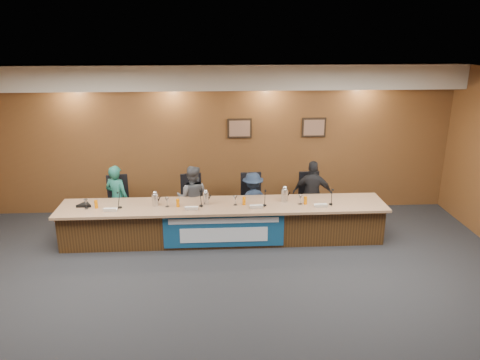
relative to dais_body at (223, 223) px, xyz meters
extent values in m
plane|color=black|center=(0.00, -2.40, -0.35)|extent=(10.00, 10.00, 0.00)
cube|color=silver|center=(0.00, -2.40, 2.85)|extent=(10.00, 8.00, 0.04)
cube|color=brown|center=(0.00, 1.60, 1.25)|extent=(10.00, 0.04, 3.20)
cube|color=beige|center=(0.00, 1.35, 2.60)|extent=(10.00, 0.50, 0.50)
cube|color=#402711|center=(0.00, 0.00, 0.00)|extent=(6.00, 0.80, 0.70)
cube|color=#966E4E|center=(0.00, -0.05, 0.38)|extent=(6.10, 0.95, 0.05)
cube|color=navy|center=(0.00, -0.41, 0.03)|extent=(2.20, 0.02, 0.65)
cube|color=silver|center=(0.00, -0.43, 0.23)|extent=(2.00, 0.01, 0.10)
cube|color=silver|center=(0.00, -0.43, -0.05)|extent=(1.60, 0.01, 0.28)
cube|color=black|center=(0.40, 1.57, 1.50)|extent=(0.52, 0.04, 0.42)
cube|color=black|center=(2.00, 1.57, 1.50)|extent=(0.52, 0.04, 0.42)
imported|color=#195648|center=(-2.08, 0.56, 0.33)|extent=(0.59, 0.50, 1.36)
imported|color=#48494D|center=(-0.60, 0.56, 0.31)|extent=(0.71, 0.59, 1.33)
imported|color=#172337|center=(0.61, 0.56, 0.23)|extent=(0.83, 0.59, 1.17)
imported|color=black|center=(1.82, 0.56, 0.34)|extent=(0.87, 0.53, 1.38)
cube|color=black|center=(-2.08, 0.66, 0.13)|extent=(0.57, 0.57, 0.08)
cube|color=black|center=(-0.60, 0.66, 0.13)|extent=(0.56, 0.56, 0.08)
cube|color=black|center=(0.61, 0.66, 0.13)|extent=(0.51, 0.51, 0.08)
cube|color=black|center=(1.82, 0.66, 0.13)|extent=(0.53, 0.53, 0.08)
cube|color=white|center=(-2.04, -0.31, 0.45)|extent=(0.24, 0.08, 0.10)
cylinder|color=black|center=(-1.90, -0.11, 0.41)|extent=(0.07, 0.07, 0.02)
cylinder|color=#DF6F00|center=(-2.32, -0.10, 0.47)|extent=(0.06, 0.06, 0.15)
cylinder|color=silver|center=(-2.50, -0.12, 0.49)|extent=(0.08, 0.08, 0.18)
cube|color=white|center=(-0.58, -0.32, 0.45)|extent=(0.24, 0.08, 0.10)
cylinder|color=black|center=(-0.41, -0.12, 0.41)|extent=(0.07, 0.07, 0.02)
cylinder|color=#DF6F00|center=(-0.84, -0.11, 0.47)|extent=(0.06, 0.06, 0.15)
cylinder|color=silver|center=(-1.03, -0.11, 0.49)|extent=(0.08, 0.08, 0.18)
cube|color=white|center=(0.60, -0.31, 0.45)|extent=(0.24, 0.08, 0.10)
cylinder|color=black|center=(0.77, -0.16, 0.41)|extent=(0.07, 0.07, 0.02)
cylinder|color=#DF6F00|center=(0.39, -0.08, 0.47)|extent=(0.06, 0.06, 0.15)
cylinder|color=silver|center=(0.22, -0.09, 0.49)|extent=(0.08, 0.08, 0.18)
cube|color=white|center=(1.80, -0.32, 0.45)|extent=(0.24, 0.08, 0.10)
cylinder|color=black|center=(2.01, -0.17, 0.41)|extent=(0.07, 0.07, 0.02)
cylinder|color=#DF6F00|center=(1.54, -0.13, 0.47)|extent=(0.06, 0.06, 0.15)
cylinder|color=silver|center=(1.44, -0.12, 0.49)|extent=(0.08, 0.08, 0.18)
cylinder|color=silver|center=(-1.26, -0.05, 0.52)|extent=(0.12, 0.12, 0.23)
cylinder|color=silver|center=(-0.32, -0.02, 0.52)|extent=(0.11, 0.11, 0.23)
cylinder|color=silver|center=(1.17, 0.04, 0.52)|extent=(0.13, 0.13, 0.25)
cylinder|color=black|center=(-2.57, 0.02, 0.43)|extent=(0.32, 0.32, 0.05)
camera|label=1|loc=(-0.16, -8.21, 3.58)|focal=35.00mm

